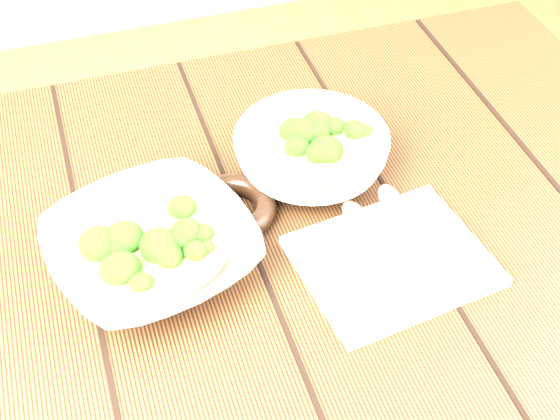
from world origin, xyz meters
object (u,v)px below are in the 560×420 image
at_px(soup_bowl_front, 152,248).
at_px(table, 264,290).
at_px(soup_bowl_back, 311,153).
at_px(trivet, 231,208).
at_px(napkin, 393,261).

bearing_deg(soup_bowl_front, table, 6.57).
bearing_deg(soup_bowl_back, table, -137.83).
xyz_separation_m(table, trivet, (-0.03, 0.04, 0.13)).
xyz_separation_m(soup_bowl_front, napkin, (0.28, -0.09, -0.03)).
relative_size(table, soup_bowl_front, 4.09).
bearing_deg(soup_bowl_front, soup_bowl_back, 23.23).
height_order(soup_bowl_back, napkin, soup_bowl_back).
bearing_deg(trivet, napkin, -40.66).
distance_m(soup_bowl_front, trivet, 0.13).
bearing_deg(napkin, soup_bowl_front, 155.33).
distance_m(table, napkin, 0.21).
bearing_deg(trivet, soup_bowl_back, 20.29).
bearing_deg(napkin, table, 135.14).
distance_m(soup_bowl_front, napkin, 0.29).
bearing_deg(napkin, soup_bowl_back, 94.48).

